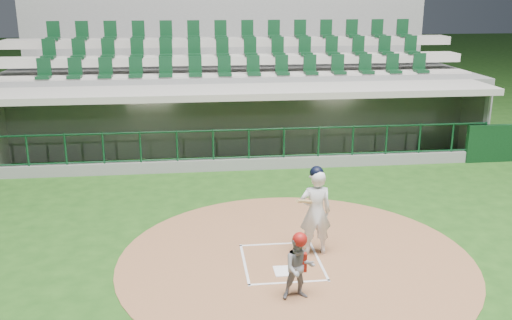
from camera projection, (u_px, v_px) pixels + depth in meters
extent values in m
plane|color=#1A4112|center=(280.00, 256.00, 11.71)|extent=(120.00, 120.00, 0.00)
cylinder|color=brown|center=(296.00, 259.00, 11.55)|extent=(7.20, 7.20, 0.01)
cube|color=white|center=(285.00, 271.00, 11.03)|extent=(0.43, 0.43, 0.02)
cube|color=white|center=(245.00, 264.00, 11.33)|extent=(0.05, 1.80, 0.01)
cube|color=silver|center=(319.00, 260.00, 11.50)|extent=(0.05, 1.80, 0.01)
cube|color=white|center=(276.00, 244.00, 12.22)|extent=(1.55, 0.05, 0.01)
cube|color=white|center=(289.00, 283.00, 10.61)|extent=(1.55, 0.05, 0.01)
cube|color=slate|center=(244.00, 171.00, 19.00)|extent=(15.00, 3.00, 0.10)
cube|color=slate|center=(239.00, 120.00, 20.13)|extent=(15.00, 0.20, 2.70)
cube|color=beige|center=(240.00, 114.00, 19.94)|extent=(13.50, 0.04, 0.90)
cube|color=gray|center=(5.00, 137.00, 17.76)|extent=(0.20, 3.00, 2.70)
cube|color=slate|center=(462.00, 125.00, 19.45)|extent=(0.20, 3.00, 2.70)
cube|color=gray|center=(244.00, 88.00, 17.95)|extent=(15.40, 3.50, 0.20)
cube|color=slate|center=(249.00, 165.00, 17.33)|extent=(15.00, 0.15, 0.40)
cube|color=black|center=(249.00, 114.00, 16.88)|extent=(15.00, 0.01, 0.95)
cube|color=brown|center=(241.00, 155.00, 19.92)|extent=(12.75, 0.40, 0.45)
cube|color=white|center=(149.00, 92.00, 17.89)|extent=(1.30, 0.35, 0.04)
cube|color=white|center=(335.00, 89.00, 18.56)|extent=(1.30, 0.35, 0.04)
cube|color=black|center=(494.00, 143.00, 18.03)|extent=(1.80, 0.18, 1.20)
imported|color=#A81212|center=(97.00, 142.00, 19.10)|extent=(1.22, 0.85, 1.72)
imported|color=maroon|center=(215.00, 136.00, 19.52)|extent=(1.21, 0.79, 1.92)
imported|color=maroon|center=(296.00, 134.00, 19.90)|extent=(1.01, 0.76, 1.87)
imported|color=#A01115|center=(352.00, 137.00, 20.11)|extent=(1.48, 0.64, 1.55)
cube|color=slate|center=(235.00, 103.00, 21.61)|extent=(17.00, 6.50, 2.50)
cube|color=#A9A399|center=(239.00, 78.00, 19.86)|extent=(16.60, 0.95, 0.30)
cube|color=#AAA699|center=(236.00, 59.00, 20.60)|extent=(16.60, 0.95, 0.30)
cube|color=#9A948B|center=(234.00, 42.00, 21.35)|extent=(16.60, 0.95, 0.30)
cube|color=slate|center=(229.00, 57.00, 24.41)|extent=(17.00, 0.25, 5.05)
imported|color=white|center=(315.00, 212.00, 11.57)|extent=(0.66, 0.44, 1.80)
sphere|color=black|center=(317.00, 173.00, 11.33)|extent=(0.28, 0.28, 0.28)
cylinder|color=tan|center=(306.00, 202.00, 11.21)|extent=(0.58, 0.79, 0.39)
imported|color=gray|center=(299.00, 268.00, 9.93)|extent=(0.59, 0.46, 1.17)
sphere|color=maroon|center=(300.00, 240.00, 9.78)|extent=(0.26, 0.26, 0.26)
cube|color=#9E1B11|center=(298.00, 263.00, 10.07)|extent=(0.32, 0.10, 0.35)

